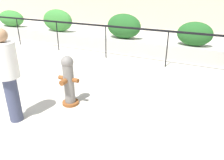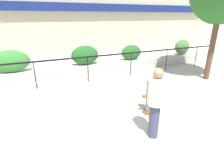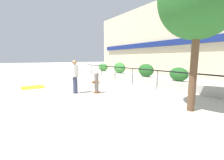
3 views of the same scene
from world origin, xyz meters
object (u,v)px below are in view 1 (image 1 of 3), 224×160
Objects in this scene: hedge_bush_3 at (195,34)px; fire_hydrant at (69,81)px; hedge_bush_1 at (57,20)px; pedestrian at (7,71)px; hedge_bush_0 at (11,18)px; hedge_bush_2 at (124,26)px.

fire_hydrant is (-1.85, -4.42, -0.35)m from hedge_bush_3.
pedestrian is (3.38, -5.38, 0.01)m from hedge_bush_1.
hedge_bush_3 is at bearing 67.26° from fire_hydrant.
hedge_bush_1 reaches higher than hedge_bush_3.
fire_hydrant is at bearing 60.37° from pedestrian.
hedge_bush_1 is at bearing 122.17° from pedestrian.
hedge_bush_0 is 8.17m from fire_hydrant.
hedge_bush_1 is 5.78m from hedge_bush_3.
hedge_bush_2 is at bearing 99.36° from fire_hydrant.
pedestrian is at bearing -57.83° from hedge_bush_1.
pedestrian is at bearing -40.38° from hedge_bush_0.
pedestrian is (0.18, -5.38, 0.02)m from hedge_bush_2.
hedge_bush_0 is 2.94m from hedge_bush_1.
fire_hydrant is (6.87, -4.42, -0.34)m from hedge_bush_0.
hedge_bush_0 is at bearing 147.24° from fire_hydrant.
hedge_bush_2 is (3.20, 0.00, -0.01)m from hedge_bush_1.
pedestrian reaches higher than hedge_bush_3.
hedge_bush_2 is 5.38m from pedestrian.
fire_hydrant is at bearing -32.76° from hedge_bush_0.
fire_hydrant is (3.93, -4.42, -0.42)m from hedge_bush_1.
hedge_bush_2 is 2.58m from hedge_bush_3.
hedge_bush_0 is 0.91× the size of pedestrian.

